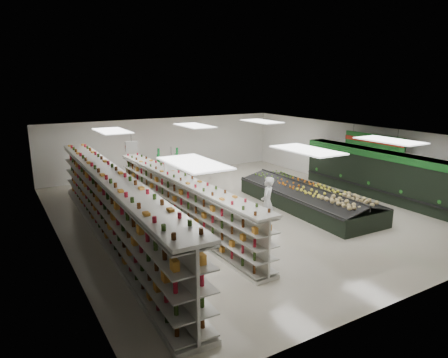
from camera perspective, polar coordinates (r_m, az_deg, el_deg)
floor at (r=16.81m, az=2.06°, el=-4.47°), size 16.00×16.00×0.00m
ceiling at (r=16.09m, az=2.16°, el=6.40°), size 14.00×16.00×0.02m
wall_back at (r=23.38m, az=-8.56°, el=4.69°), size 14.00×0.02×3.20m
wall_front at (r=10.84m, az=25.76°, el=-7.58°), size 14.00×0.02×3.20m
wall_left at (r=14.02m, az=-22.80°, el=-2.55°), size 0.02×16.00×3.20m
wall_right at (r=20.93m, az=18.49°, el=3.03°), size 0.02×16.00×3.20m
produce_wall_case at (r=19.70m, az=20.77°, el=1.12°), size 0.93×8.00×2.20m
aisle_sign_near at (r=12.65m, az=-7.51°, el=2.14°), size 0.52×0.06×0.75m
aisle_sign_far at (r=16.35m, az=-13.07°, el=4.58°), size 0.52×0.06×0.75m
hortifruti_banner at (r=19.24m, az=20.60°, el=5.12°), size 0.12×3.20×0.95m
gondola_left at (r=14.01m, az=-15.68°, el=-4.21°), size 1.35×13.51×2.34m
gondola_center at (r=15.08m, az=-6.26°, el=-3.36°), size 1.13×10.69×1.85m
produce_island at (r=17.40m, az=11.72°, el=-2.51°), size 2.75×6.98×1.03m
soda_endcap at (r=21.46m, az=-8.04°, el=1.77°), size 1.54×1.25×1.70m
shopper_main at (r=14.67m, az=6.20°, el=-3.38°), size 0.84×0.81×1.93m
shopper_background at (r=19.78m, az=-13.02°, el=0.64°), size 0.84×0.99×1.75m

